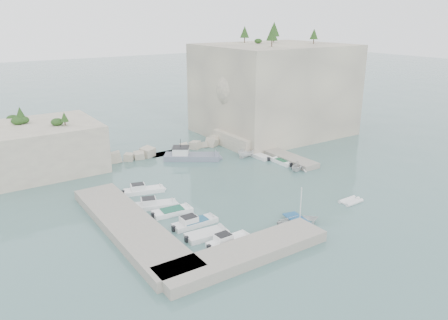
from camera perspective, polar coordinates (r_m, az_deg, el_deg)
ground at (r=57.36m, az=3.35°, el=-4.42°), size 400.00×400.00×0.00m
cliff_east at (r=86.33m, az=6.48°, el=9.15°), size 26.00×22.00×17.00m
cliff_terrace at (r=77.95m, az=3.02°, el=2.78°), size 8.00×10.00×2.50m
outcrop_west at (r=70.58m, az=-22.67°, el=1.57°), size 16.00×14.00×7.00m
quay_west at (r=48.76m, az=-12.23°, el=-8.44°), size 5.00×24.00×1.10m
quay_south at (r=42.78m, az=2.75°, el=-12.07°), size 18.00×4.00×1.10m
ledge_east at (r=72.54m, az=7.11°, el=0.76°), size 3.00×16.00×0.80m
breakwater at (r=74.34m, az=-7.54°, el=1.42°), size 28.00×3.00×1.40m
motorboat_a at (r=58.62m, az=-10.39°, el=-4.19°), size 5.95×3.06×1.40m
motorboat_b at (r=54.05m, az=-8.96°, el=-6.11°), size 5.92×3.52×1.40m
motorboat_c at (r=52.10m, az=-6.76°, el=-6.98°), size 5.25×2.30×0.70m
motorboat_d at (r=49.21m, az=-3.79°, el=-8.48°), size 5.67×1.69×1.40m
motorboat_e at (r=46.74m, az=-2.27°, el=-10.00°), size 5.05×2.39×0.70m
motorboat_f at (r=45.48m, az=0.66°, el=-10.85°), size 5.33×1.78×1.40m
rowboat at (r=49.86m, az=9.83°, el=-8.36°), size 5.63×4.44×1.06m
inflatable_dinghy at (r=56.95m, az=16.21°, el=-5.34°), size 3.14×1.58×0.44m
tender_east_a at (r=66.59m, az=9.59°, el=-1.35°), size 3.94×3.62×1.74m
tender_east_b at (r=69.40m, az=7.57°, el=-0.43°), size 1.52×4.32×0.70m
tender_east_c at (r=71.92m, az=4.58°, el=0.35°), size 1.75×5.06×0.70m
tender_east_d at (r=72.20m, az=3.10°, el=0.46°), size 4.69×2.49×1.72m
work_boat at (r=70.92m, az=-4.21°, el=0.10°), size 9.63×7.90×2.20m
rowboat_mast at (r=48.74m, az=10.00°, el=-5.60°), size 0.10×0.10×4.20m
vegetation at (r=83.20m, az=3.25°, el=15.43°), size 53.48×13.88×13.40m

